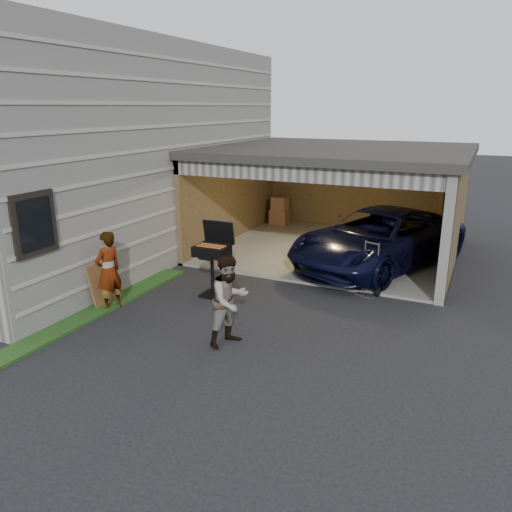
% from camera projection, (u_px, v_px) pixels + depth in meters
% --- Properties ---
extents(ground, '(80.00, 80.00, 0.00)m').
position_uv_depth(ground, '(186.00, 338.00, 8.84)').
color(ground, black).
rests_on(ground, ground).
extents(house, '(7.00, 11.00, 5.50)m').
position_uv_depth(house, '(78.00, 151.00, 13.95)').
color(house, '#474744').
rests_on(house, ground).
extents(groundcover_strip, '(0.50, 8.00, 0.06)m').
position_uv_depth(groundcover_strip, '(48.00, 335.00, 8.87)').
color(groundcover_strip, '#193814').
rests_on(groundcover_strip, ground).
extents(garage, '(6.80, 6.30, 2.90)m').
position_uv_depth(garage, '(339.00, 184.00, 13.89)').
color(garage, '#605E59').
rests_on(garage, ground).
extents(minivan, '(4.12, 5.65, 1.43)m').
position_uv_depth(minivan, '(378.00, 241.00, 12.46)').
color(minivan, black).
rests_on(minivan, ground).
extents(woman, '(0.49, 0.65, 1.62)m').
position_uv_depth(woman, '(108.00, 271.00, 9.89)').
color(woman, '#9FAAC8').
rests_on(woman, ground).
extents(man, '(0.85, 0.94, 1.59)m').
position_uv_depth(man, '(230.00, 300.00, 8.42)').
color(man, '#452F1B').
rests_on(man, ground).
extents(bbq_grill, '(0.72, 0.63, 1.60)m').
position_uv_depth(bbq_grill, '(213.00, 253.00, 10.58)').
color(bbq_grill, black).
rests_on(bbq_grill, ground).
extents(propane_tank, '(0.36, 0.36, 0.42)m').
position_uv_depth(propane_tank, '(225.00, 287.00, 10.70)').
color(propane_tank, silver).
rests_on(propane_tank, ground).
extents(plywood_panel, '(0.22, 0.81, 0.89)m').
position_uv_depth(plywood_panel, '(105.00, 283.00, 10.28)').
color(plywood_panel, brown).
rests_on(plywood_panel, ground).
extents(hand_truck, '(0.53, 0.48, 1.18)m').
position_uv_depth(hand_truck, '(368.00, 285.00, 10.81)').
color(hand_truck, slate).
rests_on(hand_truck, ground).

